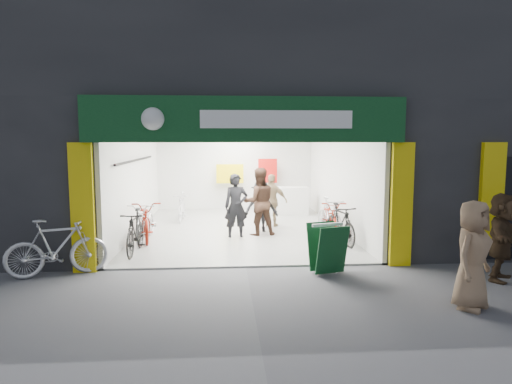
{
  "coord_description": "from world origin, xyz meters",
  "views": [
    {
      "loc": [
        -0.47,
        -9.23,
        2.66
      ],
      "look_at": [
        0.32,
        1.5,
        1.42
      ],
      "focal_mm": 32.0,
      "sensor_mm": 36.0,
      "label": 1
    }
  ],
  "objects": [
    {
      "name": "ground",
      "position": [
        0.0,
        0.0,
        0.0
      ],
      "size": [
        60.0,
        60.0,
        0.0
      ],
      "primitive_type": "plane",
      "color": "#56565B",
      "rests_on": "ground"
    },
    {
      "name": "building",
      "position": [
        0.91,
        4.99,
        4.31
      ],
      "size": [
        17.0,
        10.27,
        8.0
      ],
      "color": "#232326",
      "rests_on": "ground"
    },
    {
      "name": "sandwich_board",
      "position": [
        1.59,
        -0.5,
        0.54
      ],
      "size": [
        0.78,
        0.79,
        0.98
      ],
      "rotation": [
        0.0,
        0.0,
        0.27
      ],
      "color": "#104320",
      "rests_on": "ground"
    },
    {
      "name": "customer_b",
      "position": [
        0.52,
        3.15,
        0.95
      ],
      "size": [
        1.01,
        0.84,
        1.89
      ],
      "primitive_type": "imported",
      "rotation": [
        0.0,
        0.0,
        3.28
      ],
      "color": "#3D261B",
      "rests_on": "ground"
    },
    {
      "name": "bike_left_front",
      "position": [
        -2.5,
        2.78,
        0.51
      ],
      "size": [
        0.79,
        1.99,
        1.02
      ],
      "primitive_type": "imported",
      "rotation": [
        0.0,
        0.0,
        -0.06
      ],
      "color": "silver",
      "rests_on": "ground"
    },
    {
      "name": "customer_a",
      "position": [
        -0.12,
        2.87,
        0.87
      ],
      "size": [
        0.69,
        0.5,
        1.75
      ],
      "primitive_type": "imported",
      "rotation": [
        0.0,
        0.0,
        0.13
      ],
      "color": "black",
      "rests_on": "ground"
    },
    {
      "name": "bike_left_midback",
      "position": [
        -2.5,
        2.82,
        0.54
      ],
      "size": [
        1.11,
        2.15,
        1.08
      ],
      "primitive_type": "imported",
      "rotation": [
        0.0,
        0.0,
        0.2
      ],
      "color": "maroon",
      "rests_on": "ground"
    },
    {
      "name": "customer_c",
      "position": [
        0.61,
        3.51,
        0.75
      ],
      "size": [
        1.02,
        0.65,
        1.5
      ],
      "primitive_type": "imported",
      "rotation": [
        0.0,
        0.0,
        0.1
      ],
      "color": "black",
      "rests_on": "ground"
    },
    {
      "name": "parked_bike",
      "position": [
        -3.7,
        -0.3,
        0.57
      ],
      "size": [
        1.97,
        1.12,
        1.14
      ],
      "primitive_type": "imported",
      "rotation": [
        0.0,
        0.0,
        1.9
      ],
      "color": "silver",
      "rests_on": "ground"
    },
    {
      "name": "bike_right_back",
      "position": [
        2.5,
        3.1,
        0.53
      ],
      "size": [
        0.78,
        1.82,
        1.06
      ],
      "primitive_type": "imported",
      "rotation": [
        0.0,
        0.0,
        0.16
      ],
      "color": "#B0B1B5",
      "rests_on": "ground"
    },
    {
      "name": "customer_d",
      "position": [
        1.01,
        4.34,
        0.81
      ],
      "size": [
        1.03,
        0.71,
        1.62
      ],
      "primitive_type": "imported",
      "rotation": [
        0.0,
        0.0,
        2.77
      ],
      "color": "#8F7553",
      "rests_on": "ground"
    },
    {
      "name": "bike_left_midfront",
      "position": [
        -2.5,
        1.33,
        0.52
      ],
      "size": [
        0.54,
        1.75,
        1.04
      ],
      "primitive_type": "imported",
      "rotation": [
        0.0,
        0.0,
        -0.03
      ],
      "color": "black",
      "rests_on": "ground"
    },
    {
      "name": "pedestrian_near",
      "position": [
        3.42,
        -2.53,
        0.86
      ],
      "size": [
        1.0,
        0.96,
        1.72
      ],
      "primitive_type": "imported",
      "rotation": [
        0.0,
        0.0,
        0.69
      ],
      "color": "#8F7053",
      "rests_on": "ground"
    },
    {
      "name": "bike_left_back",
      "position": [
        -1.8,
        5.53,
        0.48
      ],
      "size": [
        0.5,
        1.6,
        0.96
      ],
      "primitive_type": "imported",
      "rotation": [
        0.0,
        0.0,
        -0.03
      ],
      "color": "silver",
      "rests_on": "ground"
    },
    {
      "name": "pedestrian_far",
      "position": [
        4.76,
        -1.17,
        0.83
      ],
      "size": [
        1.37,
        1.5,
        1.67
      ],
      "primitive_type": "imported",
      "rotation": [
        0.0,
        0.0,
        0.87
      ],
      "color": "#3D2B1B",
      "rests_on": "ground"
    },
    {
      "name": "bike_right_mid",
      "position": [
        2.5,
        3.05,
        0.5
      ],
      "size": [
        0.77,
        1.92,
        0.99
      ],
      "primitive_type": "imported",
      "rotation": [
        0.0,
        0.0,
        -0.06
      ],
      "color": "maroon",
      "rests_on": "ground"
    },
    {
      "name": "bike_right_front",
      "position": [
        2.5,
        1.97,
        0.52
      ],
      "size": [
        0.77,
        1.79,
        1.04
      ],
      "primitive_type": "imported",
      "rotation": [
        0.0,
        0.0,
        0.17
      ],
      "color": "black",
      "rests_on": "ground"
    }
  ]
}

